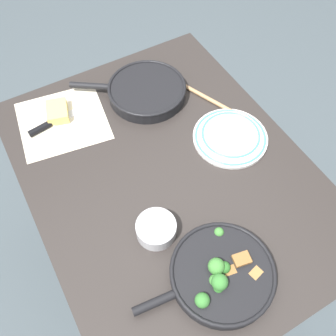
{
  "coord_description": "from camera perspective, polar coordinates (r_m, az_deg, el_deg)",
  "views": [
    {
      "loc": [
        0.58,
        -0.33,
        1.78
      ],
      "look_at": [
        0.0,
        0.0,
        0.77
      ],
      "focal_mm": 40.0,
      "sensor_mm": 36.0,
      "label": 1
    }
  ],
  "objects": [
    {
      "name": "cheese_block",
      "position": [
        1.42,
        -16.48,
        8.21
      ],
      "size": [
        0.12,
        0.1,
        0.04
      ],
      "color": "#EACC66",
      "rests_on": "dining_table_red"
    },
    {
      "name": "prep_bowl_steel",
      "position": [
        1.11,
        -1.81,
        -9.27
      ],
      "size": [
        0.12,
        0.12,
        0.05
      ],
      "color": "#B7B7BC",
      "rests_on": "dining_table_red"
    },
    {
      "name": "wooden_spoon",
      "position": [
        1.46,
        3.54,
        11.88
      ],
      "size": [
        0.35,
        0.17,
        0.02
      ],
      "rotation": [
        0.0,
        0.0,
        3.53
      ],
      "color": "tan",
      "rests_on": "dining_table_red"
    },
    {
      "name": "grater_knife",
      "position": [
        1.4,
        -17.56,
        6.4
      ],
      "size": [
        0.06,
        0.23,
        0.02
      ],
      "rotation": [
        0.0,
        0.0,
        1.72
      ],
      "color": "silver",
      "rests_on": "dining_table_red"
    },
    {
      "name": "parchment_sheet",
      "position": [
        1.41,
        -15.75,
        6.94
      ],
      "size": [
        0.33,
        0.34,
        0.0
      ],
      "color": "beige",
      "rests_on": "dining_table_red"
    },
    {
      "name": "skillet_eggs",
      "position": [
        1.43,
        -3.34,
        11.7
      ],
      "size": [
        0.32,
        0.39,
        0.05
      ],
      "rotation": [
        0.0,
        0.0,
        4.11
      ],
      "color": "black",
      "rests_on": "dining_table_red"
    },
    {
      "name": "ground_plane",
      "position": [
        1.9,
        0.0,
        -12.92
      ],
      "size": [
        14.0,
        14.0,
        0.0
      ],
      "primitive_type": "plane",
      "color": "#424C51"
    },
    {
      "name": "dinner_plate_stack",
      "position": [
        1.32,
        9.49,
        4.79
      ],
      "size": [
        0.26,
        0.26,
        0.03
      ],
      "color": "white",
      "rests_on": "dining_table_red"
    },
    {
      "name": "dining_table_red",
      "position": [
        1.3,
        0.0,
        -2.58
      ],
      "size": [
        1.16,
        0.88,
        0.75
      ],
      "color": "#2D2826",
      "rests_on": "ground_plane"
    },
    {
      "name": "skillet_broccoli",
      "position": [
        1.07,
        8.12,
        -15.63
      ],
      "size": [
        0.29,
        0.4,
        0.07
      ],
      "rotation": [
        0.0,
        0.0,
        4.6
      ],
      "color": "black",
      "rests_on": "dining_table_red"
    }
  ]
}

